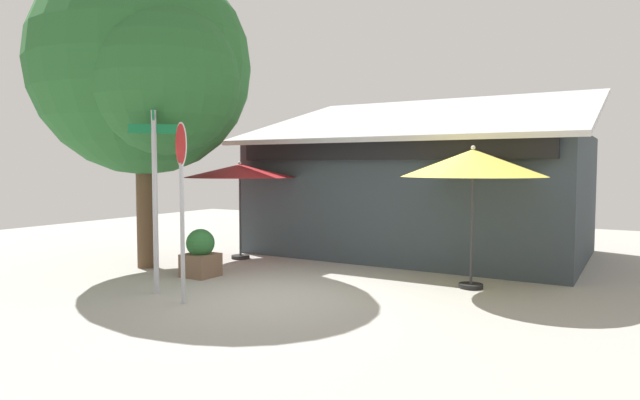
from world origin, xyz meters
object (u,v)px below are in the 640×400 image
object	(u,v)px
street_sign_post	(155,183)
stop_sign	(182,180)
shade_tree	(147,69)
patio_umbrella_mustard_center	(473,164)
sidewalk_planter	(201,254)
patio_umbrella_crimson_left	(240,172)

from	to	relation	value
street_sign_post	stop_sign	xyz separation A→B (m)	(0.92, -0.29, 0.07)
street_sign_post	stop_sign	size ratio (longest dim) A/B	1.09
stop_sign	shade_tree	bearing A→B (deg)	146.64
patio_umbrella_mustard_center	sidewalk_planter	world-z (taller)	patio_umbrella_mustard_center
street_sign_post	stop_sign	bearing A→B (deg)	-17.24
sidewalk_planter	patio_umbrella_crimson_left	bearing A→B (deg)	107.64
street_sign_post	shade_tree	size ratio (longest dim) A/B	0.48
patio_umbrella_crimson_left	patio_umbrella_mustard_center	xyz separation A→B (m)	(5.69, -0.36, 0.17)
sidewalk_planter	shade_tree	bearing A→B (deg)	178.67
stop_sign	street_sign_post	bearing A→B (deg)	162.76
patio_umbrella_crimson_left	stop_sign	bearing A→B (deg)	-63.35
street_sign_post	patio_umbrella_mustard_center	world-z (taller)	street_sign_post
patio_umbrella_mustard_center	shade_tree	xyz separation A→B (m)	(-6.51, -1.71, 2.01)
stop_sign	patio_umbrella_mustard_center	size ratio (longest dim) A/B	1.13
patio_umbrella_crimson_left	patio_umbrella_mustard_center	bearing A→B (deg)	-3.65
shade_tree	sidewalk_planter	distance (m)	4.12
patio_umbrella_crimson_left	sidewalk_planter	bearing A→B (deg)	-72.36
stop_sign	patio_umbrella_crimson_left	size ratio (longest dim) A/B	1.10
street_sign_post	patio_umbrella_crimson_left	distance (m)	3.77
patio_umbrella_crimson_left	street_sign_post	bearing A→B (deg)	-74.01
shade_tree	street_sign_post	bearing A→B (deg)	-39.74
patio_umbrella_crimson_left	patio_umbrella_mustard_center	distance (m)	5.71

